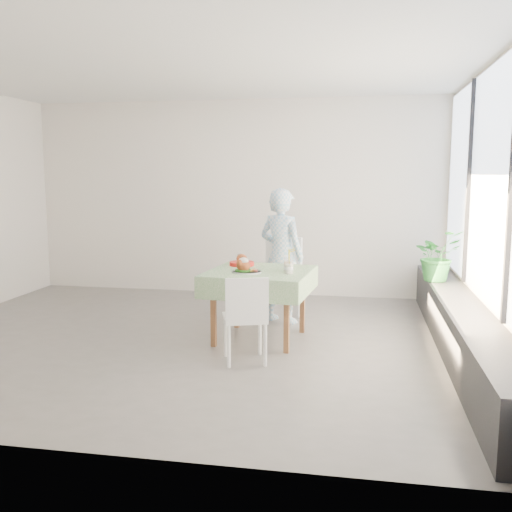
% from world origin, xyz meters
% --- Properties ---
extents(floor, '(6.00, 6.00, 0.00)m').
position_xyz_m(floor, '(0.00, 0.00, 0.00)').
color(floor, '#595654').
rests_on(floor, ground).
extents(ceiling, '(6.00, 6.00, 0.00)m').
position_xyz_m(ceiling, '(0.00, 0.00, 2.80)').
color(ceiling, white).
rests_on(ceiling, ground).
extents(wall_back, '(6.00, 0.02, 2.80)m').
position_xyz_m(wall_back, '(0.00, 2.50, 1.40)').
color(wall_back, silver).
rests_on(wall_back, ground).
extents(wall_front, '(6.00, 0.02, 2.80)m').
position_xyz_m(wall_front, '(0.00, -2.50, 1.40)').
color(wall_front, silver).
rests_on(wall_front, ground).
extents(wall_right, '(0.02, 5.00, 2.80)m').
position_xyz_m(wall_right, '(3.00, 0.00, 1.40)').
color(wall_right, silver).
rests_on(wall_right, ground).
extents(window_pane, '(0.01, 4.80, 2.18)m').
position_xyz_m(window_pane, '(2.97, 0.00, 1.65)').
color(window_pane, '#D1E0F9').
rests_on(window_pane, ground).
extents(window_ledge, '(0.40, 4.80, 0.50)m').
position_xyz_m(window_ledge, '(2.80, 0.00, 0.25)').
color(window_ledge, black).
rests_on(window_ledge, ground).
extents(cafe_table, '(1.14, 1.14, 0.74)m').
position_xyz_m(cafe_table, '(0.78, 0.17, 0.46)').
color(cafe_table, brown).
rests_on(cafe_table, ground).
extents(chair_far, '(0.55, 0.55, 0.98)m').
position_xyz_m(chair_far, '(0.85, 1.03, 0.30)').
color(chair_far, white).
rests_on(chair_far, ground).
extents(chair_near, '(0.49, 0.49, 0.82)m').
position_xyz_m(chair_near, '(0.77, -0.58, 0.25)').
color(chair_near, white).
rests_on(chair_near, ground).
extents(diner, '(0.68, 0.59, 1.58)m').
position_xyz_m(diner, '(0.90, 0.94, 0.79)').
color(diner, '#8EC2E3').
rests_on(diner, ground).
extents(main_dish, '(0.31, 0.31, 0.16)m').
position_xyz_m(main_dish, '(0.66, -0.01, 0.79)').
color(main_dish, white).
rests_on(main_dish, cafe_table).
extents(juice_cup_orange, '(0.10, 0.10, 0.27)m').
position_xyz_m(juice_cup_orange, '(1.08, 0.17, 0.81)').
color(juice_cup_orange, white).
rests_on(juice_cup_orange, cafe_table).
extents(juice_cup_lemonade, '(0.10, 0.10, 0.28)m').
position_xyz_m(juice_cup_lemonade, '(1.10, 0.02, 0.81)').
color(juice_cup_lemonade, white).
rests_on(juice_cup_lemonade, cafe_table).
extents(second_dish, '(0.27, 0.27, 0.13)m').
position_xyz_m(second_dish, '(0.53, 0.45, 0.78)').
color(second_dish, red).
rests_on(second_dish, cafe_table).
extents(potted_plant, '(0.71, 0.69, 0.60)m').
position_xyz_m(potted_plant, '(2.70, 1.24, 0.80)').
color(potted_plant, '#2B8130').
rests_on(potted_plant, window_ledge).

